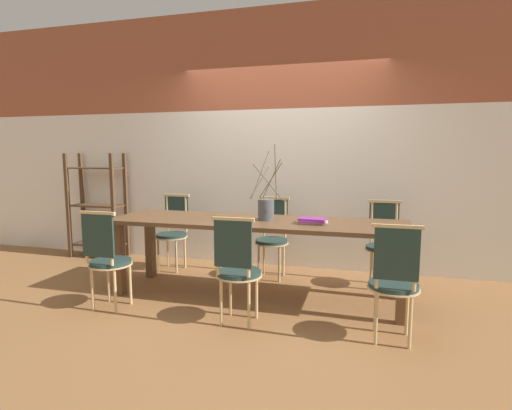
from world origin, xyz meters
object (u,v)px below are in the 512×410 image
Objects in this scene: dining_table at (256,230)px; chair_near_center at (394,279)px; vase_centerpiece at (266,209)px; book_stack at (313,221)px; chair_far_center at (384,241)px; shelving_rack at (97,206)px.

chair_near_center reaches higher than dining_table.
vase_centerpiece is 0.49m from book_stack.
chair_near_center is at bearing -28.51° from dining_table.
dining_table is 1.44m from chair_near_center.
dining_table is at bearing -162.40° from vase_centerpiece.
chair_far_center is 3.80m from shelving_rack.
shelving_rack is (-3.11, 1.01, -0.09)m from book_stack.
shelving_rack is at bearing 160.61° from vase_centerpiece.
book_stack reaches higher than dining_table.
shelving_rack reaches higher than chair_far_center.
dining_table is 3.15× the size of chair_near_center.
vase_centerpiece reaches higher than chair_near_center.
dining_table is 3.15× the size of chair_far_center.
vase_centerpiece is at bearing 17.60° from dining_table.
chair_far_center is at bearing 29.80° from vase_centerpiece.
vase_centerpiece is at bearing 169.67° from book_stack.
chair_near_center reaches higher than book_stack.
vase_centerpiece is at bearing 148.49° from chair_near_center.
book_stack is (-0.69, 0.63, 0.31)m from chair_near_center.
vase_centerpiece is at bearing -19.39° from shelving_rack.
chair_near_center is at bearing -42.23° from book_stack.
chair_near_center is 0.98m from book_stack.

